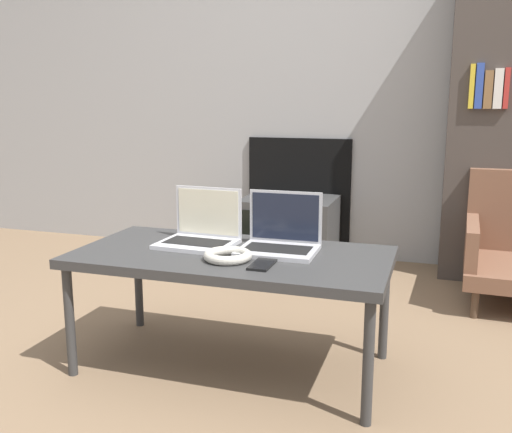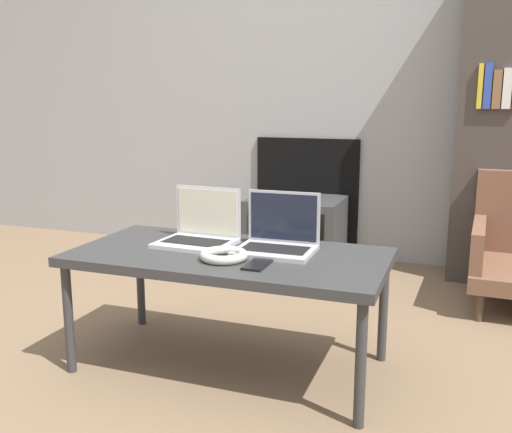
# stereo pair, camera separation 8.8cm
# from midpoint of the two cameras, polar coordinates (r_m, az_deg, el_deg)

# --- Properties ---
(ground_plane) EXTENTS (14.00, 14.00, 0.00)m
(ground_plane) POSITION_cam_midpoint_polar(r_m,az_deg,el_deg) (2.09, -6.60, -18.02)
(ground_plane) COLOR #7A6047
(wall_back) EXTENTS (7.00, 0.08, 2.60)m
(wall_back) POSITION_cam_midpoint_polar(r_m,az_deg,el_deg) (3.79, 6.38, 15.39)
(wall_back) COLOR #999999
(wall_back) RESTS_ON ground_plane
(table) EXTENTS (1.19, 0.59, 0.46)m
(table) POSITION_cam_midpoint_polar(r_m,az_deg,el_deg) (2.18, -3.62, -4.56)
(table) COLOR #333333
(table) RESTS_ON ground_plane
(laptop_left) EXTENTS (0.30, 0.25, 0.22)m
(laptop_left) POSITION_cam_midpoint_polar(r_m,az_deg,el_deg) (2.30, -6.62, -1.57)
(laptop_left) COLOR silver
(laptop_left) RESTS_ON table
(laptop_right) EXTENTS (0.29, 0.24, 0.22)m
(laptop_right) POSITION_cam_midpoint_polar(r_m,az_deg,el_deg) (2.19, 1.31, -2.19)
(laptop_right) COLOR #B2B2B7
(laptop_right) RESTS_ON table
(headphones) EXTENTS (0.18, 0.18, 0.03)m
(headphones) POSITION_cam_midpoint_polar(r_m,az_deg,el_deg) (2.06, -4.07, -3.92)
(headphones) COLOR beige
(headphones) RESTS_ON table
(phone) EXTENTS (0.07, 0.14, 0.01)m
(phone) POSITION_cam_midpoint_polar(r_m,az_deg,el_deg) (1.99, -0.65, -4.84)
(phone) COLOR black
(phone) RESTS_ON table
(tv) EXTENTS (0.57, 0.47, 0.42)m
(tv) POSITION_cam_midpoint_polar(r_m,az_deg,el_deg) (3.64, 2.65, -1.43)
(tv) COLOR #383838
(tv) RESTS_ON ground_plane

